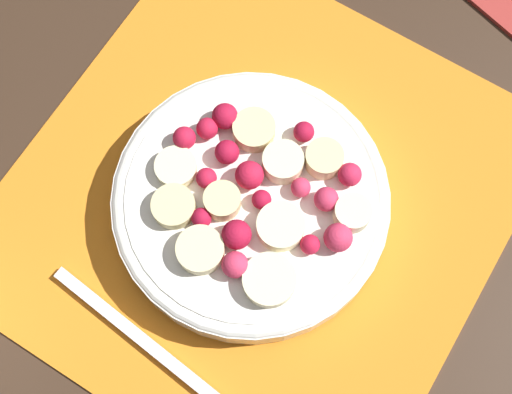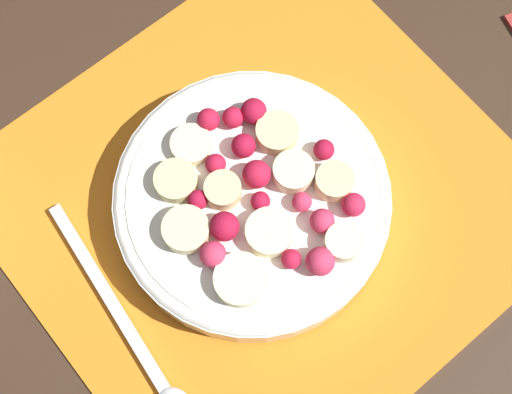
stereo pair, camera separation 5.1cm
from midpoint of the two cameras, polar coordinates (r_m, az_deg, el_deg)
name	(u,v)px [view 2 (the right image)]	position (r m, az deg, el deg)	size (l,w,h in m)	color
ground_plane	(263,202)	(0.55, 3.14, -0.83)	(3.00, 3.00, 0.00)	#382619
placemat	(263,201)	(0.55, 3.15, -0.74)	(0.37, 0.36, 0.01)	orange
fruit_bowl	(256,205)	(0.52, 2.74, -1.05)	(0.20, 0.20, 0.05)	silver
spoon	(147,360)	(0.52, -5.95, -13.32)	(0.04, 0.20, 0.01)	silver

